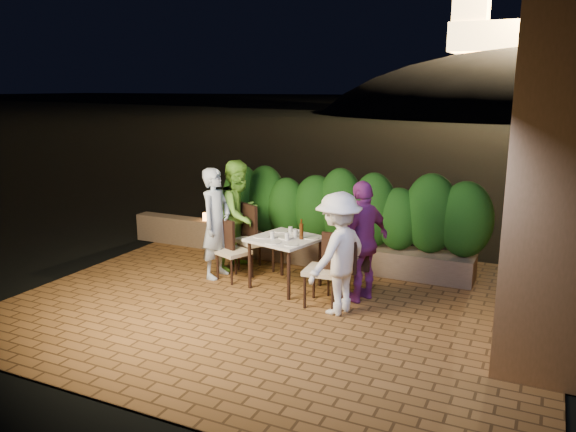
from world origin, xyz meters
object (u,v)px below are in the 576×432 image
Objects in this scene: bowl at (294,232)px; diner_green at (239,215)px; beer_bottle at (301,229)px; chair_left_front at (233,251)px; chair_left_back at (256,239)px; chair_right_back at (344,266)px; diner_white at (338,254)px; dining_table at (285,262)px; chair_right_front at (323,269)px; diner_purple at (363,241)px; diner_blue at (216,223)px; parapet_lamp at (205,217)px.

diner_green is (-1.08, 0.24, 0.11)m from bowl.
beer_bottle is 0.32× the size of chair_left_front.
chair_left_back is 1.24× the size of chair_right_back.
diner_green is 1.10× the size of diner_white.
diner_green is (-1.07, 0.53, 0.50)m from dining_table.
dining_table is at bearing -2.63° from chair_left_back.
diner_green reaches higher than bowl.
chair_right_front is at bearing 8.44° from chair_left_front.
diner_purple is at bearing 15.84° from chair_left_back.
chair_right_front reaches higher than chair_left_front.
chair_left_back is at bearing -39.64° from diner_blue.
dining_table is at bearing -30.02° from parapet_lamp.
parapet_lamp is (-1.15, 0.76, -0.31)m from diner_green.
diner_purple is 11.90× the size of parapet_lamp.
chair_right_front is at bearing -40.61° from beer_bottle.
beer_bottle is 0.28× the size of chair_left_back.
chair_left_front is at bearing -92.36° from diner_blue.
diner_blue reaches higher than diner_white.
parapet_lamp is (-1.07, 1.31, -0.28)m from diner_blue.
diner_blue reaches higher than chair_right_front.
bowl is 0.97m from chair_right_back.
chair_right_front is at bearing -29.63° from parapet_lamp.
diner_white reaches higher than dining_table.
chair_right_back is at bearing -109.82° from chair_right_front.
diner_blue is at bearing -16.02° from chair_right_front.
diner_green is (-1.96, 0.46, 0.45)m from chair_right_back.
chair_right_front reaches higher than parapet_lamp.
chair_left_front is 1.91m from parapet_lamp.
chair_left_back is at bearing -80.98° from diner_purple.
chair_left_front reaches higher than bowl.
bowl reaches higher than dining_table.
chair_left_back is (-0.98, 0.43, -0.37)m from beer_bottle.
diner_green reaches higher than chair_left_back.
dining_table is 0.56× the size of diner_white.
dining_table is 0.97× the size of chair_left_front.
diner_purple is (1.17, 0.00, 0.46)m from dining_table.
bowl is 0.11× the size of diner_blue.
diner_blue is 1.06× the size of diner_white.
chair_right_back is at bearing -151.35° from diner_white.
beer_bottle is 2.09× the size of parapet_lamp.
bowl is (-0.23, 0.26, -0.12)m from beer_bottle.
beer_bottle is 0.78m from chair_right_front.
diner_blue is (-1.91, 0.39, 0.34)m from chair_right_front.
beer_bottle is 0.17× the size of diner_green.
parapet_lamp is at bearing 155.95° from bowl.
chair_left_front is at bearing -151.14° from diner_green.
parapet_lamp is (-2.46, 1.25, -0.33)m from beer_bottle.
diner_blue reaches higher than diner_purple.
chair_right_back is 0.50m from diner_purple.
diner_blue is at bearing -165.08° from bowl.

